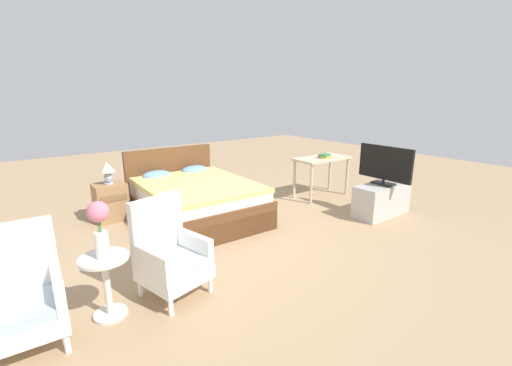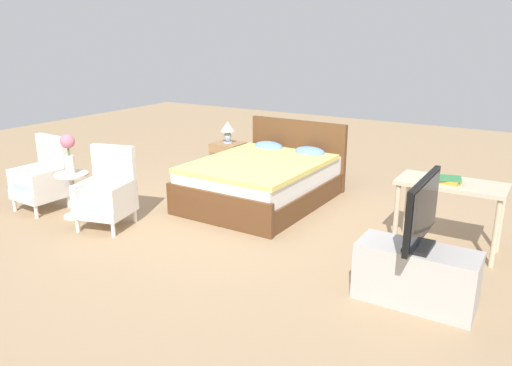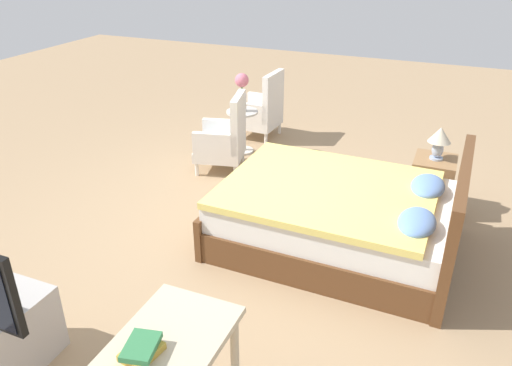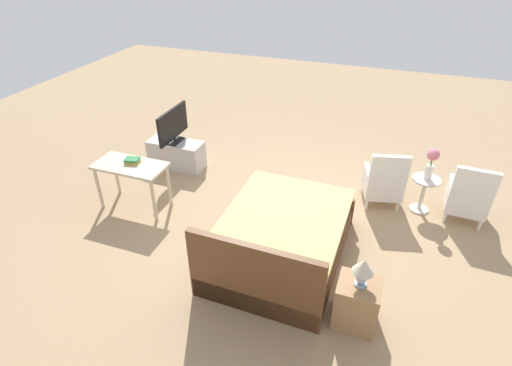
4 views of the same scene
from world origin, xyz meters
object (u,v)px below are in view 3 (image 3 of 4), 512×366
object	(u,v)px
armchair_by_window_left	(262,111)
nightstand	(431,184)
armchair_by_window_right	(224,140)
book_stack	(142,349)
bed	(341,217)
flower_vase	(242,88)
table_lamp	(440,139)
side_table	(242,126)

from	to	relation	value
armchair_by_window_left	nightstand	xyz separation A→B (m)	(1.22, 2.35, -0.10)
armchair_by_window_right	nightstand	bearing A→B (deg)	88.44
book_stack	bed	bearing A→B (deg)	170.21
nightstand	armchair_by_window_left	bearing A→B (deg)	-117.39
flower_vase	table_lamp	bearing A→B (deg)	75.04
table_lamp	side_table	bearing A→B (deg)	-104.96
bed	side_table	world-z (taller)	bed
side_table	table_lamp	distance (m)	2.50
flower_vase	book_stack	distance (m)	4.25
bed	nightstand	world-z (taller)	bed
nightstand	table_lamp	xyz separation A→B (m)	(-0.00, 0.00, 0.49)
armchair_by_window_left	armchair_by_window_right	bearing A→B (deg)	-0.08
bed	flower_vase	world-z (taller)	flower_vase
armchair_by_window_left	side_table	bearing A→B (deg)	-2.65
armchair_by_window_left	flower_vase	size ratio (longest dim) A/B	1.93
armchair_by_window_right	nightstand	distance (m)	2.36
armchair_by_window_right	side_table	distance (m)	0.57
side_table	book_stack	world-z (taller)	book_stack
table_lamp	armchair_by_window_right	bearing A→B (deg)	-91.56
bed	nightstand	size ratio (longest dim) A/B	3.70
armchair_by_window_left	table_lamp	size ratio (longest dim) A/B	2.79
bed	flower_vase	bearing A→B (deg)	-134.48
armchair_by_window_right	nightstand	size ratio (longest dim) A/B	1.65
bed	book_stack	bearing A→B (deg)	-9.79
bed	flower_vase	size ratio (longest dim) A/B	4.32
nightstand	table_lamp	world-z (taller)	table_lamp
side_table	nightstand	world-z (taller)	nightstand
flower_vase	armchair_by_window_left	bearing A→B (deg)	177.35
armchair_by_window_left	armchair_by_window_right	size ratio (longest dim) A/B	1.00
armchair_by_window_right	flower_vase	size ratio (longest dim) A/B	1.93
flower_vase	book_stack	bearing A→B (deg)	17.73
armchair_by_window_left	armchair_by_window_right	xyz separation A→B (m)	(1.16, -0.00, 0.00)
armchair_by_window_right	table_lamp	bearing A→B (deg)	88.44
side_table	flower_vase	distance (m)	0.50
side_table	book_stack	xyz separation A→B (m)	(4.05, 1.29, 0.42)
side_table	flower_vase	xyz separation A→B (m)	(0.00, 0.00, 0.50)
bed	flower_vase	distance (m)	2.45
side_table	nightstand	bearing A→B (deg)	75.04
table_lamp	book_stack	size ratio (longest dim) A/B	1.46
armchair_by_window_left	flower_vase	world-z (taller)	flower_vase
bed	nightstand	xyz separation A→B (m)	(-1.04, 0.68, -0.02)
nightstand	armchair_by_window_right	bearing A→B (deg)	-91.56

